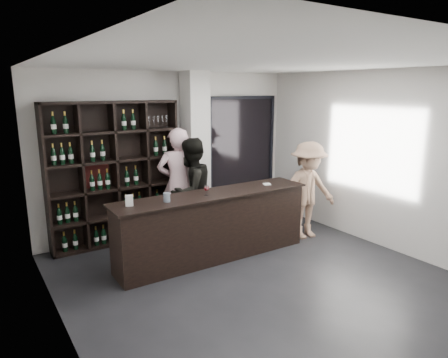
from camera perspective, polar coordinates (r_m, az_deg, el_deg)
floor at (r=5.66m, az=5.73°, el=-14.62°), size 5.00×5.50×0.01m
wine_shelf at (r=6.90m, az=-15.32°, el=0.68°), size 2.20×0.35×2.40m
structural_column at (r=7.36m, az=-4.04°, el=3.82°), size 0.40×0.40×2.90m
glass_panel at (r=8.19m, az=2.57°, el=4.40°), size 1.60×0.08×2.10m
tasting_counter at (r=6.21m, az=-1.46°, el=-6.69°), size 3.17×0.66×1.04m
taster_pink at (r=6.94m, az=-6.55°, el=-0.75°), size 0.84×0.70×1.95m
taster_black at (r=6.72m, az=-4.72°, el=-1.81°), size 1.06×0.95×1.81m
customer at (r=7.12m, az=11.86°, el=-1.61°), size 1.18×0.77×1.71m
wine_glass at (r=5.90m, az=-2.53°, el=-1.53°), size 0.08×0.08×0.18m
spit_cup at (r=5.64m, az=-8.19°, el=-2.61°), size 0.11×0.11×0.13m
napkin_stack at (r=6.62m, az=6.14°, el=-0.73°), size 0.14×0.14×0.02m
card_stand at (r=5.53m, az=-13.38°, el=-3.02°), size 0.11×0.08×0.15m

